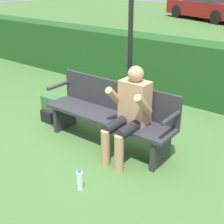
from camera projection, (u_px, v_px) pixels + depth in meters
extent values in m
plane|color=#426B33|center=(108.00, 144.00, 4.25)|extent=(40.00, 40.00, 0.00)
cube|color=#1E4C1E|center=(182.00, 70.00, 5.62)|extent=(12.00, 0.57, 1.06)
cube|color=#2D2D33|center=(108.00, 117.00, 4.08)|extent=(1.85, 0.46, 0.05)
cube|color=#2D2D33|center=(117.00, 96.00, 4.15)|extent=(1.85, 0.04, 0.41)
cube|color=#2D2D33|center=(65.00, 116.00, 4.62)|extent=(0.06, 0.41, 0.39)
cube|color=#2D2D33|center=(161.00, 150.00, 3.73)|extent=(0.06, 0.41, 0.39)
cylinder|color=#2D2D33|center=(58.00, 85.00, 4.48)|extent=(0.05, 0.41, 0.05)
cylinder|color=#2D2D33|center=(171.00, 118.00, 3.49)|extent=(0.05, 0.41, 0.05)
cube|color=tan|center=(135.00, 102.00, 3.78)|extent=(0.36, 0.22, 0.53)
sphere|color=tan|center=(136.00, 74.00, 3.64)|extent=(0.19, 0.19, 0.19)
cylinder|color=black|center=(117.00, 124.00, 3.77)|extent=(0.13, 0.46, 0.13)
cylinder|color=black|center=(131.00, 128.00, 3.66)|extent=(0.13, 0.46, 0.13)
cylinder|color=tan|center=(106.00, 148.00, 3.70)|extent=(0.11, 0.11, 0.46)
cylinder|color=tan|center=(119.00, 153.00, 3.59)|extent=(0.11, 0.11, 0.46)
cylinder|color=tan|center=(115.00, 97.00, 3.78)|extent=(0.09, 0.33, 0.33)
cylinder|color=tan|center=(143.00, 105.00, 3.55)|extent=(0.09, 0.33, 0.33)
cube|color=#336638|center=(53.00, 108.00, 4.86)|extent=(0.31, 0.18, 0.40)
cube|color=black|center=(47.00, 117.00, 4.81)|extent=(0.24, 0.06, 0.18)
cylinder|color=silver|center=(80.00, 181.00, 3.32)|extent=(0.07, 0.07, 0.22)
cylinder|color=#2D66B2|center=(79.00, 171.00, 3.27)|extent=(0.04, 0.04, 0.02)
cylinder|color=black|center=(130.00, 47.00, 4.50)|extent=(0.07, 0.07, 2.30)
cube|color=maroon|center=(208.00, 9.00, 15.33)|extent=(4.62, 3.25, 0.68)
cylinder|color=black|center=(216.00, 17.00, 13.99)|extent=(0.64, 0.40, 0.62)
cylinder|color=black|center=(201.00, 10.00, 16.85)|extent=(0.64, 0.40, 0.62)
cylinder|color=black|center=(177.00, 11.00, 16.07)|extent=(0.64, 0.40, 0.62)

